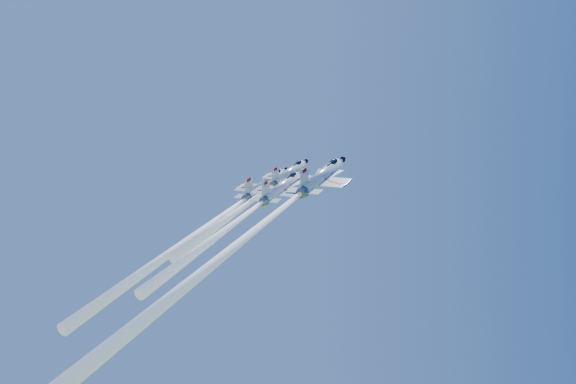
{
  "coord_description": "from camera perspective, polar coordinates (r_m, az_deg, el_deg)",
  "views": [
    {
      "loc": [
        -8.2,
        -115.09,
        85.45
      ],
      "look_at": [
        0.0,
        0.0,
        97.32
      ],
      "focal_mm": 40.0,
      "sensor_mm": 36.0,
      "label": 1
    }
  ],
  "objects": [
    {
      "name": "jet_slot",
      "position": [
        100.13,
        -4.2,
        -2.32
      ],
      "size": [
        19.82,
        30.02,
        29.23
      ],
      "rotation": [
        0.47,
        0.12,
        -0.57
      ],
      "color": "white"
    },
    {
      "name": "jet_left",
      "position": [
        107.0,
        -7.2,
        -3.05
      ],
      "size": [
        25.31,
        38.97,
        39.88
      ],
      "rotation": [
        0.47,
        0.12,
        -0.57
      ],
      "color": "white"
    },
    {
      "name": "jet_lead",
      "position": [
        110.87,
        -2.98,
        -0.59
      ],
      "size": [
        18.96,
        28.71,
        27.94
      ],
      "rotation": [
        0.47,
        0.12,
        -0.57
      ],
      "color": "white"
    },
    {
      "name": "jet_right",
      "position": [
        94.19,
        -3.29,
        -3.68
      ],
      "size": [
        29.79,
        46.18,
        48.79
      ],
      "rotation": [
        0.47,
        0.12,
        -0.57
      ],
      "color": "white"
    }
  ]
}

